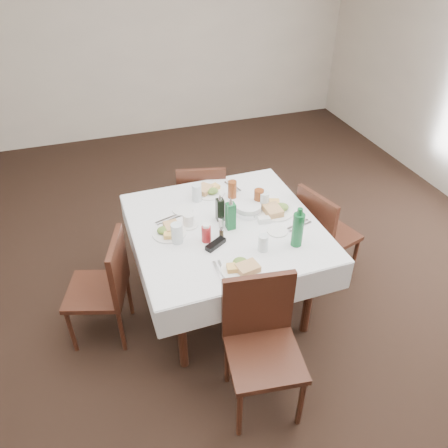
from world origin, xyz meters
name	(u,v)px	position (x,y,z in m)	size (l,w,h in m)	color
ground_plane	(204,315)	(0.00, 0.00, 0.00)	(7.00, 7.00, 0.00)	black
room_shell	(196,99)	(0.00, 0.00, 1.71)	(6.04, 7.04, 2.80)	#BCAF9E
dining_table	(225,234)	(0.20, 0.08, 0.68)	(1.30, 1.30, 0.76)	black
chair_north	(202,201)	(0.24, 0.84, 0.49)	(0.49, 0.49, 0.85)	black
chair_south	(261,337)	(0.15, -0.71, 0.51)	(0.48, 0.48, 0.90)	black
chair_east	(322,231)	(1.02, 0.13, 0.48)	(0.50, 0.50, 0.85)	black
chair_west	(107,283)	(-0.66, 0.07, 0.48)	(0.50, 0.50, 0.84)	black
meal_north	(209,190)	(0.21, 0.52, 0.78)	(0.25, 0.25, 0.05)	white
meal_south	(242,268)	(0.15, -0.39, 0.78)	(0.25, 0.25, 0.05)	white
meal_east	(275,209)	(0.59, 0.12, 0.79)	(0.28, 0.28, 0.06)	white
meal_west	(169,231)	(-0.19, 0.11, 0.78)	(0.23, 0.23, 0.05)	white
side_plate_a	(183,210)	(-0.04, 0.35, 0.77)	(0.15, 0.15, 0.01)	white
side_plate_b	(277,231)	(0.51, -0.10, 0.77)	(0.14, 0.14, 0.01)	white
water_n	(197,193)	(0.10, 0.45, 0.83)	(0.07, 0.07, 0.13)	silver
water_s	(263,243)	(0.34, -0.25, 0.82)	(0.06, 0.06, 0.12)	silver
water_e	(264,201)	(0.53, 0.19, 0.83)	(0.07, 0.07, 0.13)	silver
water_w	(177,233)	(-0.16, 0.00, 0.83)	(0.08, 0.08, 0.14)	silver
iced_tea_a	(232,189)	(0.36, 0.41, 0.83)	(0.07, 0.07, 0.14)	brown
iced_tea_b	(259,199)	(0.50, 0.22, 0.84)	(0.07, 0.07, 0.15)	brown
bread_basket	(248,209)	(0.40, 0.17, 0.79)	(0.20, 0.20, 0.07)	silver
oil_cruet_dark	(220,209)	(0.18, 0.16, 0.85)	(0.05, 0.05, 0.22)	black
oil_cruet_green	(231,215)	(0.22, 0.04, 0.87)	(0.06, 0.06, 0.25)	#145C2D
ketchup_bottle	(206,233)	(0.02, -0.05, 0.82)	(0.06, 0.06, 0.13)	maroon
salt_shaker	(221,222)	(0.16, 0.07, 0.80)	(0.04, 0.04, 0.08)	white
pepper_shaker	(221,232)	(0.13, -0.03, 0.80)	(0.03, 0.03, 0.07)	#3D321F
coffee_mug	(189,220)	(-0.04, 0.16, 0.80)	(0.13, 0.13, 0.09)	white
sunglasses	(216,244)	(0.06, -0.12, 0.78)	(0.16, 0.12, 0.03)	black
green_bottle	(298,229)	(0.57, -0.27, 0.89)	(0.07, 0.07, 0.28)	#145C2D
sugar_caddy	(264,220)	(0.46, 0.03, 0.78)	(0.09, 0.06, 0.04)	white
cutlery_n	(233,186)	(0.41, 0.55, 0.77)	(0.09, 0.19, 0.01)	silver
cutlery_s	(221,271)	(0.02, -0.37, 0.77)	(0.05, 0.20, 0.01)	silver
cutlery_e	(299,226)	(0.68, -0.09, 0.77)	(0.21, 0.11, 0.01)	silver
cutlery_w	(169,220)	(-0.16, 0.26, 0.77)	(0.20, 0.11, 0.01)	silver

